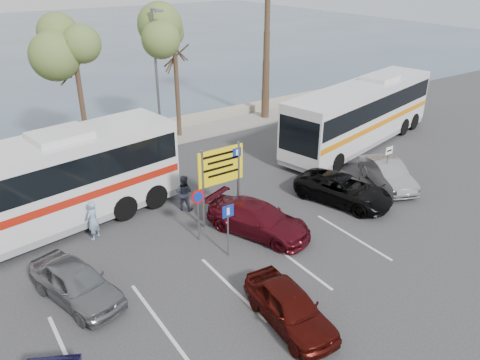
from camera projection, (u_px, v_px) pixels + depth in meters
ground at (244, 263)px, 18.05m from camera, size 120.00×120.00×0.00m
kerb_strip at (114, 150)px, 28.50m from camera, size 44.00×2.40×0.15m
seawall at (102, 137)px, 29.90m from camera, size 48.00×0.80×0.60m
tree_mid at (73, 41)px, 24.92m from camera, size 3.20×3.20×8.00m
tree_right at (174, 41)px, 28.16m from camera, size 3.20×3.20×7.40m
street_lamp_right at (157, 71)px, 27.72m from camera, size 0.45×1.15×8.01m
direction_sign at (221, 172)px, 19.91m from camera, size 2.20×0.12×3.60m
sign_no_stop at (198, 207)px, 18.86m from camera, size 0.60×0.08×2.35m
sign_parking at (228, 223)px, 17.92m from camera, size 0.50×0.07×2.25m
sign_taxi at (387, 161)px, 23.52m from camera, size 0.50×0.07×2.20m
lane_markings at (233, 287)px, 16.73m from camera, size 12.02×4.20×0.01m
coach_bus_left at (19, 197)px, 18.78m from camera, size 13.94×5.03×4.26m
coach_bus_right at (360, 116)px, 28.79m from camera, size 13.25×5.66×4.04m
car_silver_a at (76, 282)px, 15.89m from camera, size 2.67×4.31×1.37m
car_maroon at (258, 219)px, 19.78m from camera, size 3.51×5.01×1.35m
car_red at (290, 307)px, 14.84m from camera, size 1.85×3.93×1.30m
suv_black at (344, 190)px, 22.35m from camera, size 3.44×5.12×1.30m
car_silver_b at (388, 174)px, 23.95m from camera, size 2.86×4.29×1.34m
pedestrian_near at (93, 220)px, 19.33m from camera, size 0.75×0.70×1.71m
pedestrian_far at (184, 193)px, 21.59m from camera, size 1.05×1.06×1.72m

